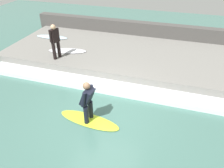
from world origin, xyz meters
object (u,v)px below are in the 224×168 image
surfboard_waiting_near (67,51)px  surfboard_riding (89,120)px  surfer_riding (88,100)px  surfer_waiting_near (55,40)px  surfboard_spare (52,37)px

surfboard_waiting_near → surfboard_riding: bearing=-144.7°
surfer_riding → surfer_waiting_near: size_ratio=0.93×
surfer_waiting_near → surfboard_riding: bearing=-137.2°
surfboard_riding → surfer_riding: surfer_riding is taller
surfboard_riding → surfer_waiting_near: (2.93, 2.71, 1.32)m
surfboard_spare → surfer_riding: bearing=-140.0°
surfer_waiting_near → surfboard_spare: (2.14, 1.54, -0.83)m
surfer_waiting_near → surfer_riding: bearing=-137.2°
surfer_waiting_near → surfboard_spare: size_ratio=0.84×
surfer_riding → surfboard_spare: (5.07, 4.25, -0.32)m
surfer_riding → surfboard_waiting_near: bearing=35.3°
surfboard_riding → surfer_waiting_near: bearing=42.8°
surfboard_riding → surfboard_spare: (5.07, 4.25, 0.49)m
surfer_riding → surfboard_waiting_near: 4.53m
surfer_riding → surfer_waiting_near: bearing=42.8°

